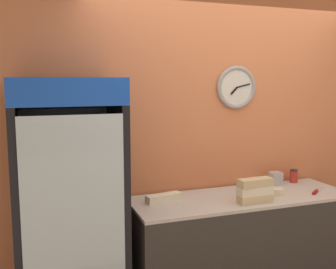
# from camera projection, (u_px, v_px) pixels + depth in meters

# --- Properties ---
(wall_back) EXTENTS (5.20, 0.10, 2.70)m
(wall_back) POSITION_uv_depth(u_px,v_px,m) (223.00, 135.00, 3.55)
(wall_back) COLOR #D17547
(wall_back) RESTS_ON ground_plane
(prep_counter) EXTENTS (1.87, 0.63, 0.89)m
(prep_counter) POSITION_uv_depth(u_px,v_px,m) (241.00, 247.00, 3.33)
(prep_counter) COLOR #332D28
(prep_counter) RESTS_ON ground_plane
(beverage_cooler) EXTENTS (0.75, 0.63, 1.87)m
(beverage_cooler) POSITION_uv_depth(u_px,v_px,m) (69.00, 197.00, 2.84)
(beverage_cooler) COLOR black
(beverage_cooler) RESTS_ON ground_plane
(sandwich_stack_bottom) EXTENTS (0.28, 0.10, 0.07)m
(sandwich_stack_bottom) POSITION_uv_depth(u_px,v_px,m) (254.00, 199.00, 3.09)
(sandwich_stack_bottom) COLOR tan
(sandwich_stack_bottom) RESTS_ON prep_counter
(sandwich_stack_middle) EXTENTS (0.28, 0.10, 0.07)m
(sandwich_stack_middle) POSITION_uv_depth(u_px,v_px,m) (255.00, 191.00, 3.08)
(sandwich_stack_middle) COLOR beige
(sandwich_stack_middle) RESTS_ON sandwich_stack_bottom
(sandwich_stack_top) EXTENTS (0.28, 0.11, 0.07)m
(sandwich_stack_top) POSITION_uv_depth(u_px,v_px,m) (255.00, 183.00, 3.07)
(sandwich_stack_top) COLOR tan
(sandwich_stack_top) RESTS_ON sandwich_stack_middle
(sandwich_flat_left) EXTENTS (0.26, 0.14, 0.06)m
(sandwich_flat_left) POSITION_uv_depth(u_px,v_px,m) (268.00, 192.00, 3.29)
(sandwich_flat_left) COLOR beige
(sandwich_flat_left) RESTS_ON prep_counter
(sandwich_flat_right) EXTENTS (0.31, 0.14, 0.06)m
(sandwich_flat_right) POSITION_uv_depth(u_px,v_px,m) (164.00, 198.00, 3.12)
(sandwich_flat_right) COLOR beige
(sandwich_flat_right) RESTS_ON prep_counter
(chefs_knife) EXTENTS (0.26, 0.21, 0.02)m
(chefs_knife) POSITION_uv_depth(u_px,v_px,m) (317.00, 191.00, 3.39)
(chefs_knife) COLOR silver
(chefs_knife) RESTS_ON prep_counter
(condiment_jar) EXTENTS (0.07, 0.07, 0.12)m
(condiment_jar) POSITION_uv_depth(u_px,v_px,m) (294.00, 176.00, 3.71)
(condiment_jar) COLOR #B72D23
(condiment_jar) RESTS_ON prep_counter
(napkin_dispenser) EXTENTS (0.11, 0.09, 0.12)m
(napkin_dispenser) POSITION_uv_depth(u_px,v_px,m) (275.00, 178.00, 3.62)
(napkin_dispenser) COLOR #B7B2AD
(napkin_dispenser) RESTS_ON prep_counter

